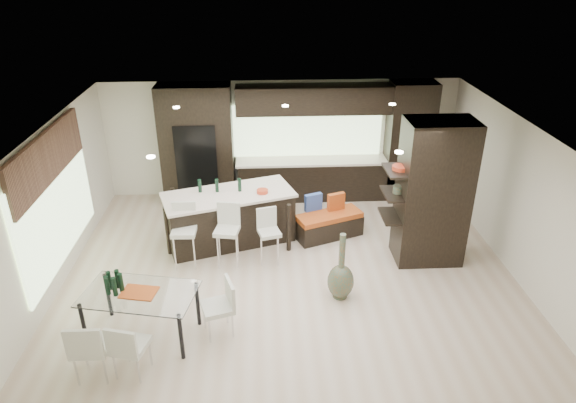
{
  "coord_description": "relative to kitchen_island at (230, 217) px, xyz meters",
  "views": [
    {
      "loc": [
        -0.45,
        -7.77,
        5.27
      ],
      "look_at": [
        0.0,
        0.6,
        1.15
      ],
      "focal_mm": 32.0,
      "sensor_mm": 36.0,
      "label": 1
    }
  ],
  "objects": [
    {
      "name": "partition_column",
      "position": [
        3.72,
        -0.83,
        0.83
      ],
      "size": [
        1.2,
        0.8,
        2.7
      ],
      "primitive_type": "cube",
      "color": "black",
      "rests_on": "ground"
    },
    {
      "name": "dining_table",
      "position": [
        -1.16,
        -2.79,
        -0.13
      ],
      "size": [
        1.78,
        1.23,
        0.78
      ],
      "primitive_type": "cube",
      "rotation": [
        0.0,
        0.0,
        -0.21
      ],
      "color": "white",
      "rests_on": "ground"
    },
    {
      "name": "back_wall",
      "position": [
        1.12,
        2.27,
        0.83
      ],
      "size": [
        8.0,
        0.02,
        2.7
      ],
      "primitive_type": "cube",
      "color": "silver",
      "rests_on": "ground"
    },
    {
      "name": "window_left",
      "position": [
        -2.84,
        -1.03,
        0.83
      ],
      "size": [
        0.04,
        3.2,
        1.9
      ],
      "primitive_type": "cube",
      "color": "#B2D199",
      "rests_on": "left_wall"
    },
    {
      "name": "right_wall",
      "position": [
        5.12,
        -1.23,
        0.83
      ],
      "size": [
        0.02,
        7.0,
        2.7
      ],
      "primitive_type": "cube",
      "color": "silver",
      "rests_on": "ground"
    },
    {
      "name": "left_wall",
      "position": [
        -2.88,
        -1.23,
        0.83
      ],
      "size": [
        0.02,
        7.0,
        2.7
      ],
      "primitive_type": "cube",
      "color": "silver",
      "rests_on": "ground"
    },
    {
      "name": "chair_far",
      "position": [
        -1.67,
        -3.56,
        -0.08
      ],
      "size": [
        0.48,
        0.48,
        0.88
      ],
      "primitive_type": "cube",
      "rotation": [
        0.0,
        0.0,
        0.01
      ],
      "color": "beige",
      "rests_on": "ground"
    },
    {
      "name": "floor_vase",
      "position": [
        1.93,
        -1.98,
        0.08
      ],
      "size": [
        0.48,
        0.48,
        1.21
      ],
      "primitive_type": null,
      "rotation": [
        0.0,
        0.0,
        0.1
      ],
      "color": "#444B36",
      "rests_on": "ground"
    },
    {
      "name": "window_back",
      "position": [
        1.72,
        2.23,
        1.03
      ],
      "size": [
        3.4,
        0.04,
        1.2
      ],
      "primitive_type": "cube",
      "color": "#B2D199",
      "rests_on": "back_wall"
    },
    {
      "name": "bench",
      "position": [
        1.99,
        0.05,
        -0.26
      ],
      "size": [
        1.44,
        0.97,
        0.52
      ],
      "primitive_type": "cube",
      "rotation": [
        0.0,
        0.0,
        0.37
      ],
      "color": "black",
      "rests_on": "ground"
    },
    {
      "name": "chair_end",
      "position": [
        -0.05,
        -2.79,
        -0.11
      ],
      "size": [
        0.56,
        0.56,
        0.83
      ],
      "primitive_type": "cube",
      "rotation": [
        0.0,
        0.0,
        1.87
      ],
      "color": "beige",
      "rests_on": "ground"
    },
    {
      "name": "ceiling",
      "position": [
        1.12,
        -1.23,
        2.18
      ],
      "size": [
        8.0,
        7.0,
        0.02
      ],
      "primitive_type": "cube",
      "color": "white",
      "rests_on": "ground"
    },
    {
      "name": "stool_left",
      "position": [
        -0.77,
        -0.85,
        -0.03
      ],
      "size": [
        0.44,
        0.44,
        0.98
      ],
      "primitive_type": "cube",
      "rotation": [
        0.0,
        0.0,
        -0.02
      ],
      "color": "beige",
      "rests_on": "ground"
    },
    {
      "name": "chair_near",
      "position": [
        -1.16,
        -3.54,
        -0.11
      ],
      "size": [
        0.54,
        0.54,
        0.82
      ],
      "primitive_type": "cube",
      "rotation": [
        0.0,
        0.0,
        -0.27
      ],
      "color": "beige",
      "rests_on": "ground"
    },
    {
      "name": "ceiling_spots",
      "position": [
        1.12,
        -0.98,
        2.16
      ],
      "size": [
        4.0,
        3.0,
        0.02
      ],
      "primitive_type": "cube",
      "color": "white",
      "rests_on": "ceiling"
    },
    {
      "name": "stool_right",
      "position": [
        0.77,
        -0.83,
        -0.1
      ],
      "size": [
        0.46,
        0.46,
        0.85
      ],
      "primitive_type": "cube",
      "rotation": [
        0.0,
        0.0,
        0.26
      ],
      "color": "beige",
      "rests_on": "ground"
    },
    {
      "name": "stone_accent",
      "position": [
        -2.81,
        -1.03,
        1.73
      ],
      "size": [
        0.08,
        3.0,
        0.8
      ],
      "primitive_type": "cube",
      "color": "brown",
      "rests_on": "left_wall"
    },
    {
      "name": "stool_mid",
      "position": [
        0.0,
        -0.85,
        -0.05
      ],
      "size": [
        0.49,
        0.49,
        0.95
      ],
      "primitive_type": "cube",
      "rotation": [
        0.0,
        0.0,
        -0.19
      ],
      "color": "beige",
      "rests_on": "ground"
    },
    {
      "name": "ground",
      "position": [
        1.12,
        -1.23,
        -0.52
      ],
      "size": [
        8.0,
        8.0,
        0.0
      ],
      "primitive_type": "plane",
      "color": "#C6AE97",
      "rests_on": "ground"
    },
    {
      "name": "kitchen_island",
      "position": [
        0.0,
        0.0,
        0.0
      ],
      "size": [
        2.71,
        1.79,
        1.04
      ],
      "primitive_type": "cube",
      "rotation": [
        0.0,
        0.0,
        0.31
      ],
      "color": "black",
      "rests_on": "ground"
    },
    {
      "name": "refrigerator",
      "position": [
        -0.78,
        1.89,
        0.43
      ],
      "size": [
        0.9,
        0.68,
        1.9
      ],
      "primitive_type": "cube",
      "color": "black",
      "rests_on": "ground"
    },
    {
      "name": "back_cabinetry",
      "position": [
        1.62,
        1.94,
        0.83
      ],
      "size": [
        6.8,
        0.68,
        2.7
      ],
      "primitive_type": "cube",
      "color": "black",
      "rests_on": "ground"
    }
  ]
}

